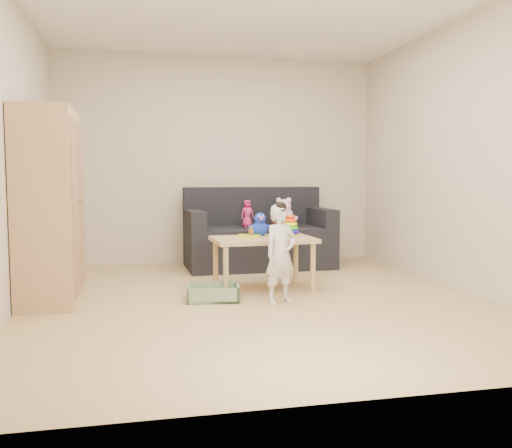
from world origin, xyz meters
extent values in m
plane|color=tan|center=(0.00, 0.00, 0.00)|extent=(4.50, 4.50, 0.00)
plane|color=#C4B39D|center=(0.00, 2.25, 1.30)|extent=(4.00, 0.00, 4.00)
plane|color=#C4B39D|center=(0.00, -2.25, 1.30)|extent=(4.00, 0.00, 4.00)
plane|color=#C4B39D|center=(-2.00, 0.00, 1.30)|extent=(0.00, 4.50, 4.50)
plane|color=#C4B39D|center=(2.00, 0.00, 1.30)|extent=(0.00, 4.50, 4.50)
cube|color=tan|center=(-1.76, 0.30, 0.83)|extent=(0.46, 0.92, 1.66)
cube|color=black|center=(0.40, 1.70, 0.24)|extent=(1.75, 0.91, 0.49)
cube|color=tan|center=(0.16, 0.42, 0.25)|extent=(0.99, 0.65, 0.50)
imported|color=silver|center=(0.18, -0.16, 0.41)|extent=(0.36, 0.31, 0.83)
imported|color=#D32768|center=(0.25, 1.67, 0.65)|extent=(0.18, 0.14, 0.32)
cylinder|color=#D2D00B|center=(0.45, 0.52, 0.51)|extent=(0.17, 0.17, 0.02)
cylinder|color=silver|center=(0.45, 0.52, 0.61)|extent=(0.02, 0.02, 0.20)
torus|color=#180DD0|center=(0.45, 0.52, 0.54)|extent=(0.18, 0.18, 0.04)
torus|color=green|center=(0.45, 0.52, 0.58)|extent=(0.16, 0.16, 0.04)
torus|color=#E0EF0C|center=(0.45, 0.52, 0.62)|extent=(0.14, 0.14, 0.04)
torus|color=#FF3A0D|center=(0.45, 0.52, 0.66)|extent=(0.12, 0.12, 0.04)
torus|color=#CA3D0B|center=(0.45, 0.52, 0.69)|extent=(0.10, 0.10, 0.03)
cylinder|color=black|center=(0.32, 0.58, 0.60)|extent=(0.09, 0.09, 0.20)
cylinder|color=black|center=(0.32, 0.58, 0.72)|extent=(0.04, 0.04, 0.05)
cylinder|color=black|center=(0.32, 0.58, 0.75)|extent=(0.05, 0.05, 0.02)
cube|color=#CECD15|center=(0.04, 0.50, 0.51)|extent=(0.28, 0.28, 0.02)
camera|label=1|loc=(-1.00, -4.62, 1.07)|focal=38.00mm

